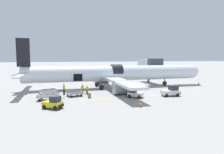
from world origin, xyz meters
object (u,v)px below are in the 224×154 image
(baggage_tug_lead, at_px, (171,92))
(baggage_cart_empty, at_px, (49,97))
(ground_crew_loader_b, at_px, (87,90))
(airplane, at_px, (114,74))
(ground_crew_driver, at_px, (82,88))
(ground_crew_loader_a, at_px, (64,89))
(baggage_tug_rear, at_px, (53,103))
(baggage_tug_mid, at_px, (135,93))
(baggage_cart_loading, at_px, (75,94))
(suitcase_on_tarmac_upright, at_px, (89,96))
(baggage_cart_queued, at_px, (49,92))

(baggage_tug_lead, xyz_separation_m, baggage_cart_empty, (-19.68, 2.02, -0.24))
(baggage_tug_lead, bearing_deg, ground_crew_loader_b, 158.53)
(airplane, relative_size, ground_crew_driver, 25.64)
(baggage_cart_empty, xyz_separation_m, ground_crew_loader_a, (2.42, 4.32, 0.46))
(baggage_tug_rear, distance_m, ground_crew_loader_b, 10.18)
(baggage_tug_mid, relative_size, ground_crew_loader_b, 1.76)
(ground_crew_loader_a, height_order, ground_crew_loader_b, ground_crew_loader_a)
(baggage_tug_lead, bearing_deg, ground_crew_driver, 154.30)
(baggage_cart_loading, height_order, ground_crew_driver, ground_crew_driver)
(baggage_tug_rear, relative_size, ground_crew_loader_b, 1.74)
(baggage_tug_lead, height_order, ground_crew_loader_b, baggage_tug_lead)
(suitcase_on_tarmac_upright, bearing_deg, ground_crew_loader_a, 130.63)
(suitcase_on_tarmac_upright, bearing_deg, baggage_cart_empty, 179.17)
(baggage_tug_lead, relative_size, baggage_cart_empty, 0.76)
(baggage_tug_lead, xyz_separation_m, baggage_cart_queued, (-19.75, 6.39, -0.25))
(suitcase_on_tarmac_upright, bearing_deg, baggage_cart_loading, 134.21)
(airplane, relative_size, ground_crew_loader_a, 22.19)
(ground_crew_driver, bearing_deg, baggage_cart_loading, -120.65)
(ground_crew_driver, bearing_deg, airplane, 33.90)
(baggage_tug_lead, bearing_deg, baggage_cart_loading, 165.34)
(ground_crew_loader_b, bearing_deg, baggage_cart_queued, 169.94)
(baggage_tug_lead, distance_m, ground_crew_loader_b, 14.36)
(ground_crew_loader_b, bearing_deg, baggage_tug_lead, -21.47)
(airplane, relative_size, baggage_tug_rear, 14.90)
(baggage_tug_mid, bearing_deg, ground_crew_driver, 140.62)
(airplane, bearing_deg, ground_crew_loader_b, -136.29)
(baggage_tug_lead, relative_size, suitcase_on_tarmac_upright, 3.94)
(baggage_cart_empty, bearing_deg, suitcase_on_tarmac_upright, -0.83)
(baggage_cart_empty, bearing_deg, ground_crew_loader_b, 27.09)
(baggage_cart_loading, bearing_deg, ground_crew_driver, 59.35)
(ground_crew_driver, bearing_deg, baggage_cart_queued, -176.62)
(airplane, xyz_separation_m, baggage_cart_empty, (-12.98, -9.60, -2.41))
(baggage_cart_loading, relative_size, ground_crew_loader_a, 1.85)
(baggage_tug_mid, distance_m, suitcase_on_tarmac_upright, 7.30)
(airplane, xyz_separation_m, baggage_tug_mid, (0.37, -11.17, -2.27))
(baggage_cart_queued, bearing_deg, baggage_cart_empty, -89.12)
(baggage_cart_queued, bearing_deg, baggage_tug_lead, -17.93)
(baggage_tug_rear, relative_size, ground_crew_driver, 1.72)
(baggage_cart_empty, distance_m, ground_crew_loader_b, 7.11)
(baggage_cart_loading, bearing_deg, baggage_tug_lead, -14.66)
(baggage_cart_queued, xyz_separation_m, ground_crew_loader_a, (2.49, -0.05, 0.47))
(baggage_tug_mid, distance_m, ground_crew_loader_a, 12.42)
(baggage_tug_lead, xyz_separation_m, baggage_tug_rear, (-18.91, -3.28, -0.08))
(baggage_tug_rear, xyz_separation_m, ground_crew_loader_a, (1.65, 9.62, 0.30))
(baggage_tug_mid, bearing_deg, baggage_tug_lead, -4.08)
(baggage_tug_mid, relative_size, baggage_cart_loading, 0.81)
(airplane, xyz_separation_m, baggage_cart_loading, (-8.86, -7.55, -2.46))
(airplane, xyz_separation_m, ground_crew_loader_b, (-6.66, -6.37, -2.09))
(ground_crew_loader_b, bearing_deg, baggage_tug_rear, -123.04)
(baggage_tug_mid, xyz_separation_m, baggage_cart_loading, (-9.22, 3.62, -0.20))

